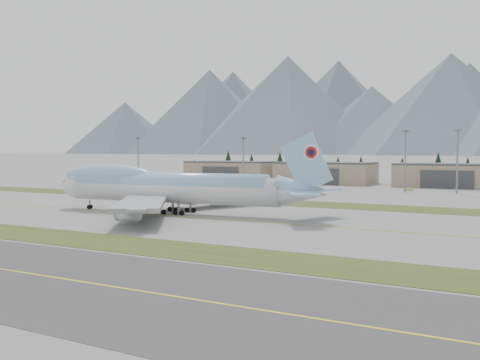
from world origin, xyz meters
The scene contains 13 objects.
ground centered at (0.00, 0.00, 0.00)m, with size 7000.00×7000.00×0.00m, color slate.
grass_strip_near centered at (0.00, -38.00, 0.00)m, with size 400.00×14.00×0.08m, color #354719.
grass_strip_far centered at (0.00, 45.00, 0.00)m, with size 400.00×18.00×0.08m, color #354719.
taxiway_line_main centered at (0.00, 0.00, 0.00)m, with size 400.00×0.40×0.02m, color yellow.
boeing_747_freighter centered at (-7.96, 4.73, 6.97)m, with size 80.37×69.02×21.14m.
hangar_left centered at (-70.00, 149.90, 5.39)m, with size 48.00×26.60×10.80m.
hangar_center centered at (-15.00, 149.90, 5.39)m, with size 48.00×26.60×10.80m.
hangar_right centered at (45.00, 149.90, 5.39)m, with size 48.00×26.60×10.80m.
floodlight_masts centered at (4.50, 109.12, 16.67)m, with size 184.09×9.46×24.97m.
service_vehicle_a centered at (-17.71, 123.58, 0.00)m, with size 1.46×3.62×1.24m, color silver.
service_vehicle_b centered at (32.45, 118.51, 0.00)m, with size 1.30×3.70×1.22m, color gold.
service_vehicle_c centered at (49.20, 137.39, 0.00)m, with size 1.44×3.56×1.03m, color #A3A4A8.
conifer_belt centered at (-12.95, 212.81, 7.23)m, with size 268.04×15.26×16.96m.
Camera 1 is at (76.12, -111.40, 16.67)m, focal length 40.00 mm.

